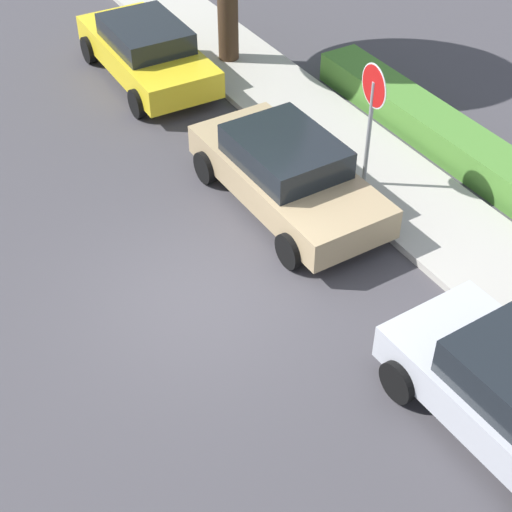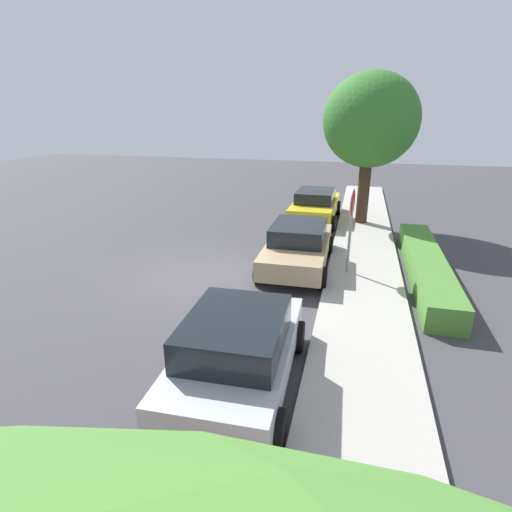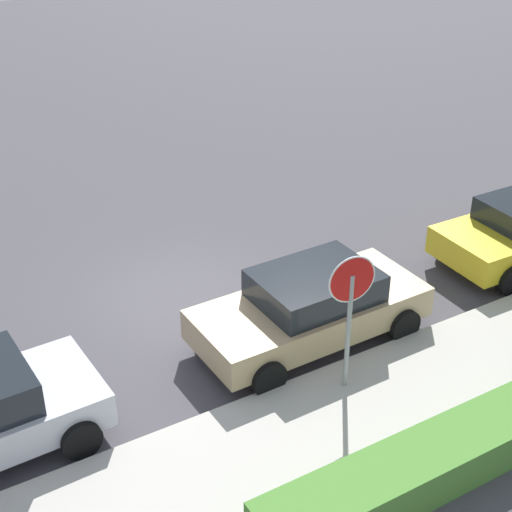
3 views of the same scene
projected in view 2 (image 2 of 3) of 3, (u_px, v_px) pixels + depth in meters
The scene contains 8 objects.
ground_plane at pixel (205, 276), 11.89m from camera, with size 60.00×60.00×0.00m, color #423F44.
sidewalk_curb at pixel (364, 290), 10.80m from camera, with size 32.00×2.14×0.14m, color #B2ADA3.
stop_sign at pixel (351, 217), 11.32m from camera, with size 0.81×0.13×2.61m.
parked_car_tan at pixel (298, 245), 12.37m from camera, with size 4.34×2.08×1.40m.
parked_car_silver at pixel (237, 349), 6.92m from camera, with size 3.88×2.15×1.44m.
parked_car_yellow at pixel (315, 205), 17.70m from camera, with size 4.41×2.07×1.38m.
street_tree_mid_block at pixel (371, 121), 15.63m from camera, with size 3.72×3.72×6.13m.
front_yard_hedge at pixel (426, 266), 11.80m from camera, with size 7.05×0.95×0.66m.
Camera 2 is at (10.25, 4.18, 4.63)m, focal length 28.00 mm.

